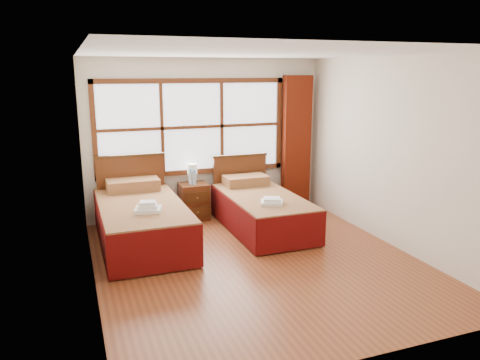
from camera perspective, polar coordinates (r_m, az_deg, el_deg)
name	(u,v)px	position (r m, az deg, el deg)	size (l,w,h in m)	color
floor	(257,261)	(6.12, 2.12, -9.87)	(4.50, 4.50, 0.00)	brown
ceiling	(259,53)	(5.63, 2.35, 15.26)	(4.50, 4.50, 0.00)	white
wall_back	(207,138)	(7.83, -4.10, 5.11)	(4.00, 4.00, 0.00)	silver
wall_left	(87,175)	(5.32, -18.12, 0.64)	(4.50, 4.50, 0.00)	silver
wall_right	(393,153)	(6.75, 18.15, 3.18)	(4.50, 4.50, 0.00)	silver
window	(192,127)	(7.70, -5.84, 6.44)	(3.16, 0.06, 1.56)	white
curtain	(296,142)	(8.31, 6.88, 4.61)	(0.50, 0.16, 2.30)	#621A09
bed_left	(141,220)	(6.77, -11.95, -4.76)	(1.15, 2.23, 1.12)	#3C210C
bed_right	(261,209)	(7.25, 2.56, -3.55)	(1.04, 2.06, 1.01)	#3C210C
nightstand	(194,202)	(7.72, -5.63, -2.63)	(0.45, 0.45, 0.60)	#512611
towels_left	(148,207)	(6.23, -11.16, -3.31)	(0.39, 0.36, 0.14)	white
towels_right	(272,201)	(6.68, 3.90, -2.61)	(0.39, 0.37, 0.09)	white
lamp	(192,170)	(7.63, -5.84, 1.27)	(0.17, 0.17, 0.32)	gold
bottle_near	(191,177)	(7.59, -6.05, 0.31)	(0.07, 0.07, 0.25)	#A5BDD4
bottle_far	(194,178)	(7.57, -5.58, 0.25)	(0.06, 0.06, 0.24)	#A5BDD4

